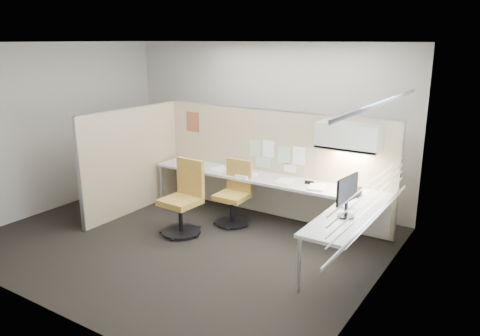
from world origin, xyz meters
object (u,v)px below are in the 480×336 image
Objects in this scene: chair_left at (184,200)px; desk at (278,191)px; phone at (353,191)px; chair_right at (234,195)px; monitor at (347,194)px.

desk is at bearing 42.68° from chair_left.
desk is at bearing -172.75° from phone.
chair_left is at bearing -152.42° from phone.
desk is 0.71m from chair_right.
chair_left is 2.53m from monitor.
monitor is at bearing -18.34° from chair_right.
desk is 1.44m from chair_left.
chair_right is at bearing -167.77° from phone.
phone is at bearing 6.80° from chair_right.
chair_left is at bearing -122.53° from chair_right.
chair_right is (-0.67, -0.20, -0.13)m from desk.
chair_right is 1.86m from phone.
phone is at bearing 3.56° from desk.
desk is 1.65m from monitor.
phone is at bearing 21.31° from monitor.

